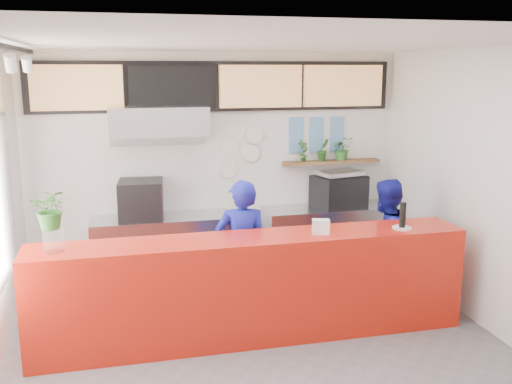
{
  "coord_description": "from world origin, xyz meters",
  "views": [
    {
      "loc": [
        -1.28,
        -5.02,
        2.77
      ],
      "look_at": [
        0.1,
        0.7,
        1.5
      ],
      "focal_mm": 40.0,
      "sensor_mm": 36.0,
      "label": 1
    }
  ],
  "objects_px": {
    "espresso_machine": "(339,191)",
    "pepper_mill": "(403,215)",
    "staff_center": "(242,251)",
    "staff_right": "(384,242)",
    "service_counter": "(253,288)",
    "panini_oven": "(141,199)"
  },
  "relations": [
    {
      "from": "espresso_machine",
      "to": "pepper_mill",
      "type": "distance_m",
      "value": 1.87
    },
    {
      "from": "staff_center",
      "to": "staff_right",
      "type": "bearing_deg",
      "value": -169.76
    },
    {
      "from": "service_counter",
      "to": "staff_right",
      "type": "relative_size",
      "value": 2.96
    },
    {
      "from": "staff_right",
      "to": "espresso_machine",
      "type": "bearing_deg",
      "value": -112.18
    },
    {
      "from": "panini_oven",
      "to": "staff_right",
      "type": "bearing_deg",
      "value": -19.42
    },
    {
      "from": "pepper_mill",
      "to": "espresso_machine",
      "type": "bearing_deg",
      "value": 89.4
    },
    {
      "from": "panini_oven",
      "to": "staff_right",
      "type": "height_order",
      "value": "staff_right"
    },
    {
      "from": "espresso_machine",
      "to": "staff_right",
      "type": "distance_m",
      "value": 1.33
    },
    {
      "from": "panini_oven",
      "to": "pepper_mill",
      "type": "height_order",
      "value": "panini_oven"
    },
    {
      "from": "panini_oven",
      "to": "service_counter",
      "type": "bearing_deg",
      "value": -54.46
    },
    {
      "from": "service_counter",
      "to": "espresso_machine",
      "type": "bearing_deg",
      "value": 47.62
    },
    {
      "from": "service_counter",
      "to": "staff_center",
      "type": "distance_m",
      "value": 0.52
    },
    {
      "from": "panini_oven",
      "to": "staff_right",
      "type": "distance_m",
      "value": 3.07
    },
    {
      "from": "staff_right",
      "to": "pepper_mill",
      "type": "xyz_separation_m",
      "value": [
        -0.1,
        -0.59,
        0.49
      ]
    },
    {
      "from": "panini_oven",
      "to": "pepper_mill",
      "type": "distance_m",
      "value": 3.26
    },
    {
      "from": "service_counter",
      "to": "staff_center",
      "type": "bearing_deg",
      "value": 92.83
    },
    {
      "from": "panini_oven",
      "to": "staff_center",
      "type": "bearing_deg",
      "value": -47.36
    },
    {
      "from": "staff_center",
      "to": "pepper_mill",
      "type": "relative_size",
      "value": 5.9
    },
    {
      "from": "staff_right",
      "to": "pepper_mill",
      "type": "bearing_deg",
      "value": 54.68
    },
    {
      "from": "staff_right",
      "to": "service_counter",
      "type": "bearing_deg",
      "value": -8.89
    },
    {
      "from": "panini_oven",
      "to": "pepper_mill",
      "type": "relative_size",
      "value": 2.0
    },
    {
      "from": "service_counter",
      "to": "panini_oven",
      "type": "distance_m",
      "value": 2.17
    }
  ]
}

